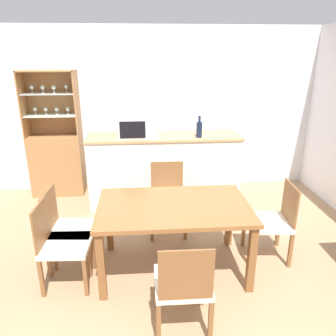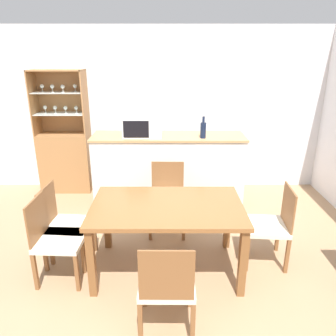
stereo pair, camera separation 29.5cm
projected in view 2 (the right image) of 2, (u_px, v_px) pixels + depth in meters
name	position (u px, v px, depth m)	size (l,w,h in m)	color
ground_plane	(159.00, 287.00, 3.20)	(18.00, 18.00, 0.00)	#A37F5B
wall_back	(162.00, 110.00, 5.25)	(6.80, 0.06, 2.55)	silver
kitchen_counter	(168.00, 170.00, 4.83)	(2.17, 0.60, 1.05)	silver
display_cabinet	(66.00, 155.00, 5.28)	(0.80, 0.38, 1.92)	#A37042
dining_table	(167.00, 213.00, 3.27)	(1.50, 0.93, 0.74)	brown
dining_chair_head_near	(167.00, 284.00, 2.58)	(0.45, 0.45, 0.86)	beige
dining_chair_side_left_near	(56.00, 239.00, 3.21)	(0.46, 0.46, 0.86)	beige
dining_chair_side_left_far	(65.00, 224.00, 3.47)	(0.48, 0.48, 0.86)	beige
dining_chair_side_right_far	(270.00, 225.00, 3.47)	(0.48, 0.48, 0.86)	beige
dining_chair_head_far	(168.00, 198.00, 4.09)	(0.45, 0.45, 0.86)	beige
microwave	(143.00, 126.00, 4.59)	(0.54, 0.39, 0.27)	silver
wine_bottle	(203.00, 130.00, 4.47)	(0.08, 0.08, 0.30)	#141E38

